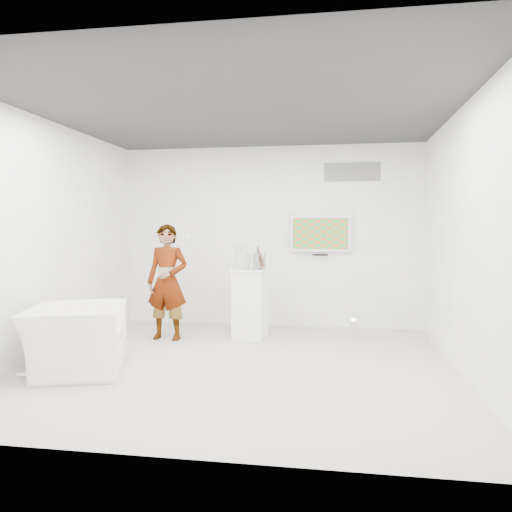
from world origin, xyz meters
name	(u,v)px	position (x,y,z in m)	size (l,w,h in m)	color
room	(241,239)	(0.00, 0.00, 1.50)	(5.01, 5.01, 3.00)	beige
tv	(320,234)	(0.85, 2.45, 1.55)	(1.00, 0.08, 0.60)	silver
logo_decal	(352,172)	(1.35, 2.49, 2.55)	(0.90, 0.02, 0.30)	slate
person	(167,282)	(-1.33, 1.18, 0.85)	(0.62, 0.41, 1.70)	white
armchair	(76,339)	(-1.79, -0.61, 0.38)	(1.16, 1.01, 0.75)	white
pedestal	(250,303)	(-0.15, 1.47, 0.51)	(0.50, 0.50, 1.03)	white
floor_uplight	(353,328)	(1.38, 1.78, 0.13)	(0.17, 0.17, 0.27)	silver
vitrine	(250,258)	(-0.15, 1.47, 1.20)	(0.34, 0.34, 0.34)	white
console	(250,261)	(-0.15, 1.47, 1.14)	(0.05, 0.17, 0.23)	white
wii_remote	(187,236)	(-1.07, 1.31, 1.53)	(0.04, 0.15, 0.04)	white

